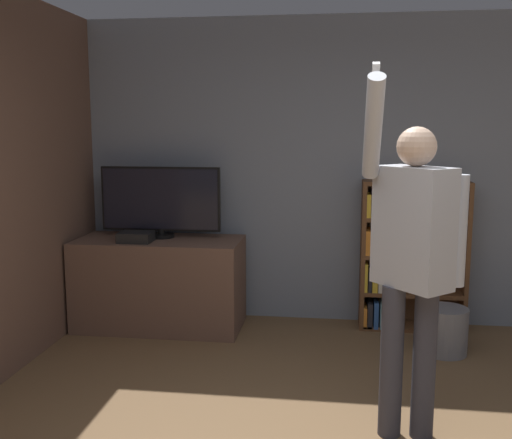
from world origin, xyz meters
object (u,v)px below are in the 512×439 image
(television, at_px, (161,201))
(person, at_px, (412,254))
(game_console, at_px, (136,237))
(waste_bin, at_px, (445,331))
(bookshelf, at_px, (403,257))

(television, bearing_deg, person, -41.81)
(television, bearing_deg, game_console, -123.85)
(television, distance_m, waste_bin, 2.58)
(person, height_order, waste_bin, person)
(person, relative_size, waste_bin, 5.69)
(game_console, relative_size, waste_bin, 0.76)
(game_console, xyz_separation_m, waste_bin, (2.53, -0.17, -0.64))
(person, bearing_deg, bookshelf, 133.40)
(person, xyz_separation_m, waste_bin, (0.44, 1.33, -0.88))
(television, relative_size, waste_bin, 2.90)
(person, bearing_deg, game_console, -167.42)
(television, distance_m, bookshelf, 2.16)
(person, bearing_deg, waste_bin, 119.99)
(bookshelf, xyz_separation_m, person, (-0.16, -1.90, 0.43))
(television, height_order, game_console, television)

